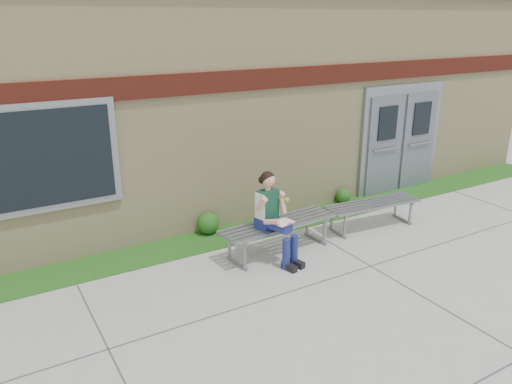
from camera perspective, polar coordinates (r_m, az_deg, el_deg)
ground at (r=6.99m, az=9.67°, el=-11.95°), size 80.00×80.00×0.00m
grass_strip at (r=8.88m, az=-1.10°, el=-4.51°), size 16.00×0.80×0.02m
school_building at (r=11.30m, az=-9.81°, el=11.43°), size 16.20×6.22×4.20m
bench_left at (r=8.00m, az=2.59°, el=-4.26°), size 2.02×0.70×0.52m
bench_right at (r=9.19m, az=13.13°, el=-1.84°), size 1.84×0.66×0.47m
girl at (r=7.59m, az=2.09°, el=-2.64°), size 0.54×0.85×1.42m
shrub_mid at (r=8.75m, az=-5.49°, el=-3.55°), size 0.38×0.38×0.38m
shrub_east at (r=10.31m, az=9.96°, el=-0.41°), size 0.30×0.30×0.30m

